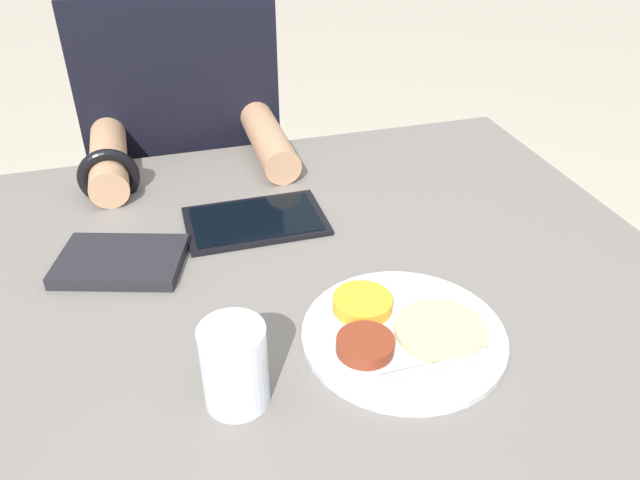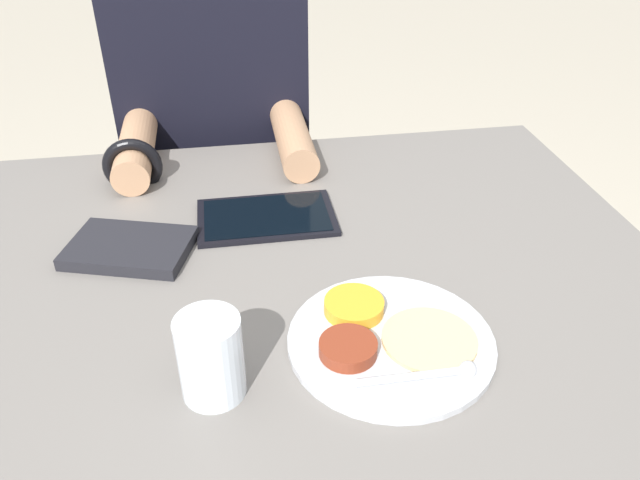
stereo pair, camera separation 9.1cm
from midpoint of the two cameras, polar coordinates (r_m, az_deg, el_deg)
dining_table at (r=1.14m, az=-0.83°, el=-19.92°), size 1.24×1.09×0.71m
thali_tray at (r=0.83m, az=9.31°, el=-8.97°), size 0.27×0.27×0.03m
red_notebook at (r=1.01m, az=-14.57°, el=-0.85°), size 0.22×0.18×0.02m
tablet_device at (r=1.07m, az=-2.51°, el=2.03°), size 0.23×0.15×0.01m
person_diner at (r=1.55m, az=-7.46°, el=6.02°), size 0.42×0.47×1.20m
drinking_glass at (r=0.73m, az=-6.43°, el=-10.76°), size 0.08×0.08×0.11m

